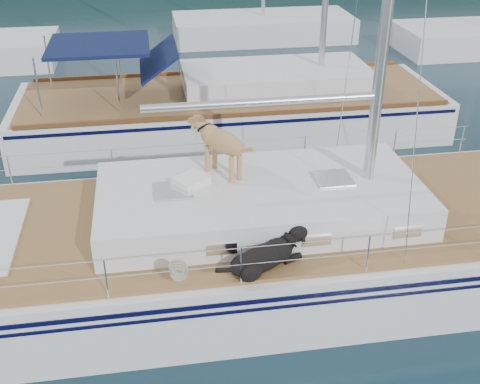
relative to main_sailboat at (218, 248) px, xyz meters
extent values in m
plane|color=black|center=(-0.09, 0.00, -0.68)|extent=(120.00, 120.00, 0.00)
cube|color=white|center=(-0.09, 0.00, -0.18)|extent=(12.00, 3.80, 1.40)
cube|color=olive|center=(-0.09, 0.00, 0.55)|extent=(11.52, 3.50, 0.06)
cube|color=white|center=(0.71, 0.00, 0.86)|extent=(5.20, 2.50, 0.55)
cylinder|color=silver|center=(0.71, 0.00, 2.53)|extent=(3.60, 0.12, 0.12)
cylinder|color=silver|center=(-0.09, -1.75, 1.14)|extent=(10.56, 0.01, 0.01)
cylinder|color=silver|center=(-0.09, 1.75, 1.14)|extent=(10.56, 0.01, 0.01)
cube|color=#1D30B7|center=(-0.66, 1.44, 0.60)|extent=(0.66, 0.58, 0.04)
cube|color=white|center=(-0.39, 0.22, 1.20)|extent=(0.65, 0.63, 0.13)
torus|color=#BAB194|center=(-0.75, -1.76, 0.94)|extent=(0.34, 0.16, 0.33)
cube|color=white|center=(1.16, 6.45, -0.23)|extent=(11.00, 3.50, 1.30)
cube|color=olive|center=(1.16, 6.45, 0.42)|extent=(10.56, 3.29, 0.06)
cube|color=white|center=(2.36, 6.45, 0.77)|extent=(4.80, 2.30, 0.55)
cube|color=#111B48|center=(-2.04, 6.45, 1.82)|extent=(2.40, 2.30, 0.08)
cube|color=white|center=(3.91, 16.00, -0.28)|extent=(7.20, 3.00, 1.10)
camera|label=1|loc=(-0.97, -8.33, 5.64)|focal=45.00mm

